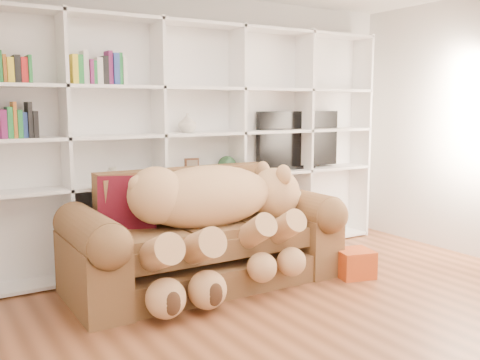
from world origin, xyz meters
TOP-DOWN VIEW (x-y plane):
  - floor at (0.00, 0.00)m, footprint 5.00×5.00m
  - wall_back at (0.00, 2.50)m, footprint 5.00×0.02m
  - bookshelf at (-0.24, 2.36)m, footprint 4.43×0.35m
  - sofa at (-0.32, 1.64)m, footprint 2.39×1.03m
  - teddy_bear at (-0.32, 1.44)m, footprint 1.82×0.99m
  - throw_pillow at (-0.95, 1.81)m, footprint 0.54×0.42m
  - gift_box at (0.95, 1.05)m, footprint 0.38×0.37m
  - tv at (1.29, 2.35)m, footprint 1.10×0.18m
  - picture_frame at (-0.09, 2.30)m, footprint 0.15×0.06m
  - green_vase at (0.32, 2.30)m, footprint 0.20×0.20m
  - figurine_tall at (-0.91, 2.30)m, footprint 0.08×0.08m
  - figurine_short at (-0.92, 2.30)m, footprint 0.07×0.07m
  - snow_globe at (-0.62, 2.30)m, footprint 0.11×0.11m
  - shelf_vase at (-0.13, 2.30)m, footprint 0.22×0.22m

SIDE VIEW (x-z plane):
  - floor at x=0.00m, z-range 0.00..0.00m
  - gift_box at x=0.95m, z-range 0.00..0.25m
  - sofa at x=-0.32m, z-range -0.12..0.88m
  - teddy_bear at x=-0.32m, z-range 0.17..1.23m
  - throw_pillow at x=-0.95m, z-range 0.50..1.00m
  - snow_globe at x=-0.62m, z-range 0.87..0.98m
  - figurine_short at x=-0.92m, z-range 0.86..0.99m
  - figurine_tall at x=-0.91m, z-range 0.86..1.02m
  - green_vase at x=0.32m, z-range 0.86..1.06m
  - picture_frame at x=-0.09m, z-range 0.87..1.06m
  - tv at x=1.29m, z-range 0.86..1.51m
  - bookshelf at x=-0.24m, z-range 0.11..2.51m
  - wall_back at x=0.00m, z-range 0.00..2.70m
  - shelf_vase at x=-0.13m, z-range 1.31..1.51m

